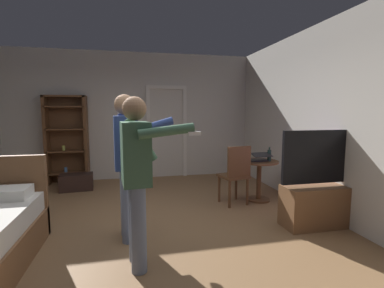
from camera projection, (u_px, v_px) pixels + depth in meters
name	position (u px, v px, depth m)	size (l,w,h in m)	color
ground_plane	(140.00, 238.00, 3.45)	(7.05, 7.05, 0.00)	olive
wall_back	(133.00, 116.00, 6.45)	(5.67, 0.12, 2.86)	beige
wall_right	(342.00, 120.00, 3.88)	(0.12, 6.65, 2.86)	beige
doorway_frame	(167.00, 125.00, 6.56)	(0.93, 0.08, 2.13)	white
bookshelf	(67.00, 137.00, 5.98)	(0.84, 0.32, 1.87)	brown
tv_flatscreen	(321.00, 197.00, 3.79)	(1.21, 0.40, 1.31)	brown
side_table	(259.00, 174.00, 4.87)	(0.65, 0.65, 0.70)	brown
laptop	(259.00, 158.00, 4.79)	(0.34, 0.34, 0.15)	black
bottle_on_table	(269.00, 155.00, 4.78)	(0.06, 0.06, 0.24)	#1A2F28
wooden_chair	(236.00, 173.00, 4.62)	(0.49, 0.49, 0.99)	brown
person_blue_shirt	(137.00, 171.00, 2.73)	(0.74, 0.56, 1.69)	slate
person_striped_shirt	(127.00, 157.00, 3.35)	(0.75, 0.54, 1.75)	slate
suitcase_dark	(77.00, 182.00, 5.54)	(0.62, 0.35, 0.32)	black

